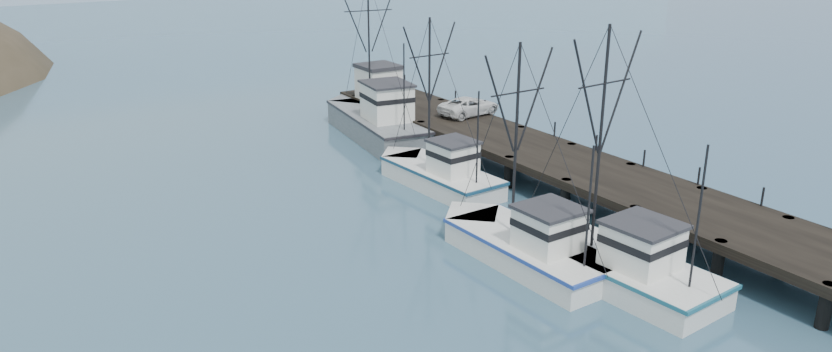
{
  "coord_description": "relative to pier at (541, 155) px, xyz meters",
  "views": [
    {
      "loc": [
        -16.76,
        -17.43,
        15.64
      ],
      "look_at": [
        3.82,
        14.78,
        2.5
      ],
      "focal_mm": 32.0,
      "sensor_mm": 36.0,
      "label": 1
    }
  ],
  "objects": [
    {
      "name": "work_vessel",
      "position": [
        -3.76,
        14.32,
        -0.46
      ],
      "size": [
        5.94,
        14.53,
        12.25
      ],
      "color": "slate",
      "rests_on": "ground"
    },
    {
      "name": "trawler_near",
      "position": [
        -6.58,
        -12.13,
        -0.87
      ],
      "size": [
        4.61,
        11.85,
        11.89
      ],
      "color": "silver",
      "rests_on": "ground"
    },
    {
      "name": "trawler_far",
      "position": [
        -6.14,
        2.54,
        -0.87
      ],
      "size": [
        3.9,
        10.31,
        10.66
      ],
      "color": "silver",
      "rests_on": "ground"
    },
    {
      "name": "pier_shed",
      "position": [
        -1.5,
        18.0,
        1.73
      ],
      "size": [
        3.0,
        3.2,
        2.8
      ],
      "color": "silver",
      "rests_on": "pier"
    },
    {
      "name": "pier",
      "position": [
        0.0,
        0.0,
        0.0
      ],
      "size": [
        6.0,
        44.0,
        2.0
      ],
      "color": "black",
      "rests_on": "ground"
    },
    {
      "name": "pickup_truck",
      "position": [
        1.5,
        9.7,
        0.99
      ],
      "size": [
        5.1,
        2.77,
        1.36
      ],
      "primitive_type": "imported",
      "rotation": [
        0.0,
        0.0,
        1.68
      ],
      "color": "silver",
      "rests_on": "pier"
    },
    {
      "name": "trawler_mid",
      "position": [
        -8.67,
        -8.66,
        -0.87
      ],
      "size": [
        3.96,
        10.88,
        10.85
      ],
      "color": "silver",
      "rests_on": "ground"
    }
  ]
}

